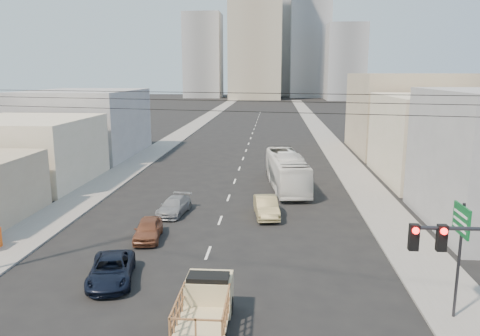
# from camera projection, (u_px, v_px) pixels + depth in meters

# --- Properties ---
(ground) EXTENTS (420.00, 420.00, 0.00)m
(ground) POSITION_uv_depth(u_px,v_px,m) (180.00, 328.00, 18.78)
(ground) COLOR black
(ground) RESTS_ON ground
(sidewalk_left) EXTENTS (3.50, 180.00, 0.12)m
(sidewalk_left) POSITION_uv_depth(u_px,v_px,m) (192.00, 127.00, 88.02)
(sidewalk_left) COLOR slate
(sidewalk_left) RESTS_ON ground
(sidewalk_right) EXTENTS (3.50, 180.00, 0.12)m
(sidewalk_right) POSITION_uv_depth(u_px,v_px,m) (318.00, 128.00, 86.34)
(sidewalk_right) COLOR slate
(sidewalk_right) RESTS_ON ground
(lane_dashes) EXTENTS (0.15, 104.00, 0.01)m
(lane_dashes) POSITION_uv_depth(u_px,v_px,m) (250.00, 141.00, 70.58)
(lane_dashes) COLOR silver
(lane_dashes) RESTS_ON ground
(flatbed_pickup) EXTENTS (1.95, 4.41, 1.90)m
(flatbed_pickup) POSITION_uv_depth(u_px,v_px,m) (206.00, 303.00, 18.52)
(flatbed_pickup) COLOR #CAB788
(flatbed_pickup) RESTS_ON ground
(navy_pickup) EXTENTS (2.91, 4.73, 1.22)m
(navy_pickup) POSITION_uv_depth(u_px,v_px,m) (111.00, 270.00, 22.81)
(navy_pickup) COLOR black
(navy_pickup) RESTS_ON ground
(city_bus) EXTENTS (3.88, 11.35, 3.10)m
(city_bus) POSITION_uv_depth(u_px,v_px,m) (287.00, 171.00, 41.34)
(city_bus) COLOR white
(city_bus) RESTS_ON ground
(sedan_brown) EXTENTS (1.96, 3.92, 1.28)m
(sedan_brown) POSITION_uv_depth(u_px,v_px,m) (148.00, 229.00, 28.66)
(sedan_brown) COLOR brown
(sedan_brown) RESTS_ON ground
(sedan_tan) EXTENTS (2.06, 4.52, 1.44)m
(sedan_tan) POSITION_uv_depth(u_px,v_px,m) (266.00, 207.00, 33.20)
(sedan_tan) COLOR #948556
(sedan_tan) RESTS_ON ground
(sedan_grey) EXTENTS (2.20, 4.31, 1.20)m
(sedan_grey) POSITION_uv_depth(u_px,v_px,m) (174.00, 206.00, 33.81)
(sedan_grey) COLOR gray
(sedan_grey) RESTS_ON ground
(traffic_signal) EXTENTS (3.23, 0.35, 6.00)m
(traffic_signal) POSITION_uv_depth(u_px,v_px,m) (479.00, 278.00, 13.84)
(traffic_signal) COLOR #2D2D33
(traffic_signal) RESTS_ON ground
(green_sign) EXTENTS (0.18, 1.60, 5.00)m
(green_sign) POSITION_uv_depth(u_px,v_px,m) (461.00, 233.00, 18.70)
(green_sign) COLOR #2D2D33
(green_sign) RESTS_ON ground
(overhead_wires) EXTENTS (23.01, 5.02, 0.72)m
(overhead_wires) POSITION_uv_depth(u_px,v_px,m) (182.00, 101.00, 18.46)
(overhead_wires) COLOR black
(overhead_wires) RESTS_ON ground
(bldg_right_mid) EXTENTS (11.00, 14.00, 8.00)m
(bldg_right_mid) POSITION_uv_depth(u_px,v_px,m) (443.00, 138.00, 43.95)
(bldg_right_mid) COLOR beige
(bldg_right_mid) RESTS_ON ground
(bldg_right_far) EXTENTS (12.00, 16.00, 10.00)m
(bldg_right_far) POSITION_uv_depth(u_px,v_px,m) (403.00, 113.00, 59.36)
(bldg_right_far) COLOR tan
(bldg_right_far) RESTS_ON ground
(bldg_left_mid) EXTENTS (11.00, 12.00, 6.00)m
(bldg_left_mid) POSITION_uv_depth(u_px,v_px,m) (27.00, 151.00, 43.00)
(bldg_left_mid) COLOR beige
(bldg_left_mid) RESTS_ON ground
(bldg_left_far) EXTENTS (12.00, 16.00, 8.00)m
(bldg_left_far) POSITION_uv_depth(u_px,v_px,m) (86.00, 123.00, 57.49)
(bldg_left_far) COLOR gray
(bldg_left_far) RESTS_ON ground
(high_rise_tower) EXTENTS (20.00, 20.00, 60.00)m
(high_rise_tower) POSITION_uv_depth(u_px,v_px,m) (256.00, 20.00, 179.23)
(high_rise_tower) COLOR tan
(high_rise_tower) RESTS_ON ground
(midrise_ne) EXTENTS (16.00, 16.00, 40.00)m
(midrise_ne) POSITION_uv_depth(u_px,v_px,m) (310.00, 49.00, 194.31)
(midrise_ne) COLOR gray
(midrise_ne) RESTS_ON ground
(midrise_nw) EXTENTS (15.00, 15.00, 34.00)m
(midrise_nw) POSITION_uv_depth(u_px,v_px,m) (203.00, 56.00, 193.17)
(midrise_nw) COLOR gray
(midrise_nw) RESTS_ON ground
(midrise_back) EXTENTS (18.00, 18.00, 44.00)m
(midrise_back) POSITION_uv_depth(u_px,v_px,m) (281.00, 46.00, 209.43)
(midrise_back) COLOR gray
(midrise_back) RESTS_ON ground
(midrise_east) EXTENTS (14.00, 14.00, 28.00)m
(midrise_east) POSITION_uv_depth(u_px,v_px,m) (345.00, 62.00, 175.10)
(midrise_east) COLOR gray
(midrise_east) RESTS_ON ground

